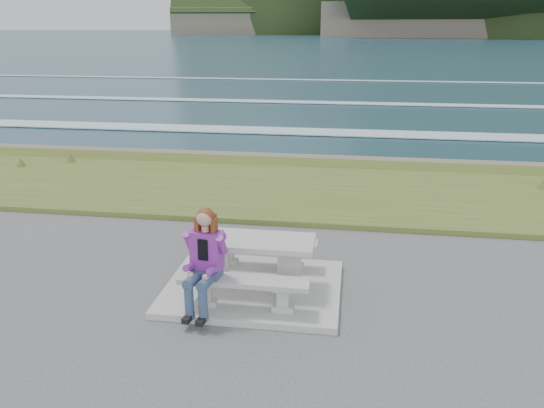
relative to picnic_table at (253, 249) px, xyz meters
name	(u,v)px	position (x,y,z in m)	size (l,w,h in m)	color
concrete_slab	(254,288)	(0.00, 0.00, -0.63)	(2.60, 2.10, 0.10)	#ADAEA8
picnic_table	(253,249)	(0.00, 0.00, 0.00)	(1.80, 0.75, 0.75)	#ADAEA8
bench_landward	(244,285)	(0.00, -0.70, -0.23)	(1.80, 0.35, 0.45)	#ADAEA8
bench_seaward	(261,245)	(0.00, 0.70, -0.23)	(1.80, 0.35, 0.45)	#ADAEA8
grass_verge	(292,193)	(0.00, 5.00, -0.68)	(160.00, 4.50, 0.22)	#395620
shore_drop	(304,164)	(0.00, 7.90, -0.68)	(160.00, 0.80, 2.20)	brown
ocean	(330,123)	(0.00, 25.09, -2.42)	(1600.00, 1600.00, 0.09)	#1B3C4E
seated_woman	(203,275)	(-0.53, -0.84, -0.06)	(0.49, 0.76, 1.43)	navy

